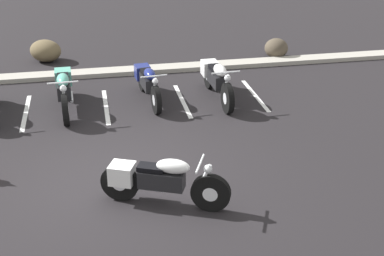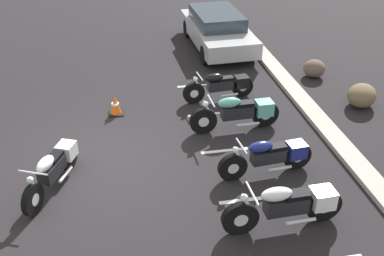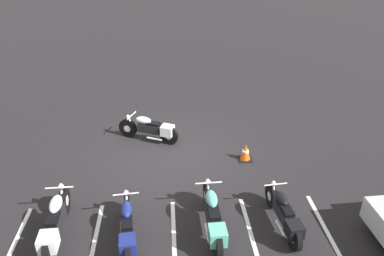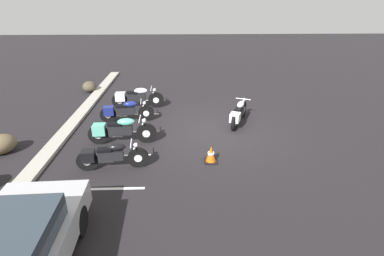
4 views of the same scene
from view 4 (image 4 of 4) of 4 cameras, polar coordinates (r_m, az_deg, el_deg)
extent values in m
plane|color=black|center=(11.30, 4.85, -0.50)|extent=(60.00, 60.00, 0.00)
cylinder|color=black|center=(12.66, 9.75, 3.55)|extent=(0.63, 0.36, 0.64)
cylinder|color=silver|center=(12.66, 9.75, 3.55)|extent=(0.27, 0.21, 0.24)
cylinder|color=black|center=(11.30, 8.09, 1.10)|extent=(0.63, 0.36, 0.64)
cylinder|color=silver|center=(11.30, 8.09, 1.10)|extent=(0.27, 0.21, 0.24)
cube|color=black|center=(11.88, 8.96, 2.97)|extent=(0.78, 0.54, 0.29)
ellipsoid|color=white|center=(11.97, 9.25, 4.44)|extent=(0.60, 0.45, 0.23)
cube|color=black|center=(11.66, 8.83, 3.58)|extent=(0.48, 0.38, 0.08)
cube|color=white|center=(11.28, 8.20, 2.00)|extent=(0.49, 0.47, 0.33)
cylinder|color=silver|center=(12.47, 9.71, 4.46)|extent=(0.25, 0.15, 0.51)
cylinder|color=silver|center=(12.33, 9.74, 5.47)|extent=(0.27, 0.56, 0.03)
sphere|color=silver|center=(12.48, 9.84, 5.31)|extent=(0.14, 0.14, 0.14)
cylinder|color=silver|center=(11.79, 7.96, 1.36)|extent=(0.51, 0.27, 0.07)
cylinder|color=black|center=(8.96, -10.21, -5.57)|extent=(0.17, 0.62, 0.62)
cylinder|color=silver|center=(8.96, -10.21, -5.57)|extent=(0.14, 0.24, 0.23)
cylinder|color=black|center=(9.17, -19.31, -5.93)|extent=(0.17, 0.62, 0.62)
cylinder|color=silver|center=(9.17, -19.31, -5.93)|extent=(0.14, 0.24, 0.23)
cube|color=black|center=(8.98, -15.20, -5.00)|extent=(0.33, 0.73, 0.28)
ellipsoid|color=black|center=(8.83, -14.18, -3.52)|extent=(0.29, 0.54, 0.22)
cube|color=black|center=(8.92, -16.34, -3.99)|extent=(0.26, 0.43, 0.07)
cube|color=black|center=(9.08, -19.16, -5.00)|extent=(0.37, 0.40, 0.32)
cylinder|color=silver|center=(8.85, -11.05, -4.24)|extent=(0.08, 0.25, 0.50)
cylinder|color=silver|center=(8.75, -11.54, -2.85)|extent=(0.58, 0.09, 0.03)
sphere|color=silver|center=(8.77, -10.71, -3.25)|extent=(0.13, 0.13, 0.13)
cylinder|color=silver|center=(9.26, -16.36, -6.18)|extent=(0.12, 0.52, 0.07)
cylinder|color=black|center=(10.37, -8.69, -0.96)|extent=(0.15, 0.69, 0.69)
cylinder|color=silver|center=(10.37, -8.69, -0.96)|extent=(0.14, 0.27, 0.26)
cylinder|color=black|center=(10.63, -17.38, -1.18)|extent=(0.15, 0.69, 0.69)
cylinder|color=silver|center=(10.63, -17.38, -1.18)|extent=(0.14, 0.27, 0.26)
cube|color=black|center=(10.42, -13.45, -0.30)|extent=(0.32, 0.80, 0.31)
ellipsoid|color=#59B29E|center=(10.27, -12.46, 1.16)|extent=(0.29, 0.59, 0.25)
cube|color=black|center=(10.37, -14.53, 0.72)|extent=(0.27, 0.47, 0.08)
cube|color=#59B29E|center=(10.55, -17.23, -0.25)|extent=(0.39, 0.43, 0.35)
cylinder|color=silver|center=(10.27, -9.47, 0.39)|extent=(0.07, 0.27, 0.55)
cylinder|color=silver|center=(10.17, -9.93, 1.78)|extent=(0.65, 0.06, 0.04)
sphere|color=silver|center=(10.19, -9.14, 1.37)|extent=(0.15, 0.15, 0.15)
cylinder|color=silver|center=(10.72, -14.55, -1.53)|extent=(0.09, 0.58, 0.07)
cylinder|color=black|center=(12.21, -8.73, 2.84)|extent=(0.18, 0.65, 0.64)
cylinder|color=silver|center=(12.21, -8.73, 2.84)|extent=(0.14, 0.25, 0.24)
cylinder|color=black|center=(12.35, -15.69, 2.44)|extent=(0.18, 0.65, 0.64)
cylinder|color=silver|center=(12.35, -15.69, 2.44)|extent=(0.14, 0.25, 0.24)
cube|color=black|center=(12.21, -12.51, 3.26)|extent=(0.34, 0.76, 0.29)
ellipsoid|color=navy|center=(12.10, -11.71, 4.47)|extent=(0.30, 0.56, 0.23)
cube|color=black|center=(12.16, -13.36, 4.07)|extent=(0.27, 0.45, 0.08)
cube|color=navy|center=(12.28, -15.56, 3.21)|extent=(0.38, 0.42, 0.33)
cylinder|color=silver|center=(12.12, -9.35, 3.91)|extent=(0.08, 0.26, 0.51)
cylinder|color=silver|center=(12.04, -9.71, 5.02)|extent=(0.60, 0.09, 0.03)
sphere|color=silver|center=(12.06, -9.08, 4.71)|extent=(0.14, 0.14, 0.14)
cylinder|color=silver|center=(12.46, -13.46, 2.18)|extent=(0.12, 0.54, 0.07)
cylinder|color=black|center=(13.63, -6.87, 5.34)|extent=(0.15, 0.69, 0.69)
cylinder|color=silver|center=(13.63, -6.87, 5.34)|extent=(0.14, 0.27, 0.26)
cylinder|color=black|center=(13.82, -13.61, 5.09)|extent=(0.15, 0.69, 0.69)
cylinder|color=silver|center=(13.82, -13.61, 5.09)|extent=(0.14, 0.27, 0.26)
cube|color=black|center=(13.66, -10.53, 5.84)|extent=(0.32, 0.80, 0.31)
ellipsoid|color=white|center=(13.55, -9.74, 7.01)|extent=(0.29, 0.59, 0.25)
cube|color=black|center=(13.62, -11.34, 6.65)|extent=(0.27, 0.47, 0.08)
cube|color=white|center=(13.75, -13.47, 5.84)|extent=(0.39, 0.43, 0.36)
cylinder|color=silver|center=(13.55, -7.46, 6.41)|extent=(0.07, 0.28, 0.56)
cylinder|color=silver|center=(13.48, -7.79, 7.51)|extent=(0.65, 0.06, 0.04)
sphere|color=silver|center=(13.49, -7.19, 7.19)|extent=(0.15, 0.15, 0.15)
cylinder|color=silver|center=(13.93, -11.44, 4.77)|extent=(0.09, 0.58, 0.07)
cylinder|color=black|center=(7.63, -32.65, -15.29)|extent=(0.65, 0.25, 0.64)
cylinder|color=black|center=(7.02, -20.80, -16.25)|extent=(0.65, 0.25, 0.64)
cube|color=#A8A399|center=(12.01, -22.87, -0.56)|extent=(18.00, 0.50, 0.12)
ellipsoid|color=brown|center=(11.35, -32.62, -2.63)|extent=(1.21, 1.18, 0.62)
ellipsoid|color=#4B4133|center=(16.64, -18.94, 7.45)|extent=(0.89, 0.90, 0.57)
cube|color=black|center=(9.24, 3.60, -6.30)|extent=(0.40, 0.40, 0.03)
cone|color=#EA590F|center=(9.12, 3.64, -4.96)|extent=(0.32, 0.32, 0.52)
cylinder|color=white|center=(9.11, 3.64, -4.82)|extent=(0.20, 0.20, 0.06)
cube|color=white|center=(8.37, -16.28, -11.06)|extent=(0.10, 2.10, 0.00)
cube|color=white|center=(9.85, -13.92, -5.08)|extent=(0.10, 2.10, 0.00)
cube|color=white|center=(11.42, -12.23, -0.70)|extent=(0.10, 2.10, 0.00)
cube|color=white|center=(13.05, -10.95, 2.61)|extent=(0.10, 2.10, 0.00)
cube|color=white|center=(14.72, -9.96, 5.17)|extent=(0.10, 2.10, 0.00)
camera|label=1|loc=(13.72, 44.54, 18.18)|focal=50.00mm
camera|label=2|loc=(18.72, 0.47, 27.71)|focal=42.00mm
camera|label=3|loc=(13.50, -46.91, 24.29)|focal=35.00mm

